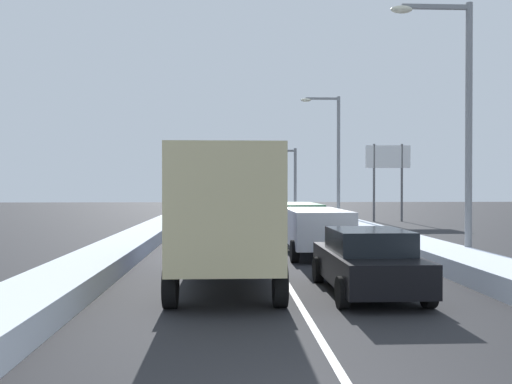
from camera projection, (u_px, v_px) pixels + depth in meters
name	position (u px, v px, depth m)	size (l,w,h in m)	color
ground_plane	(263.00, 242.00, 24.56)	(124.11, 124.11, 0.00)	#28282B
lane_stripe_between_right_lane_and_center_lane	(257.00, 233.00, 29.32)	(0.14, 52.51, 0.01)	silver
snow_bank_right_shoulder	(356.00, 228.00, 29.58)	(1.82, 52.51, 0.55)	silver
snow_bank_left_shoulder	(157.00, 228.00, 29.07)	(1.70, 52.51, 0.55)	silver
sedan_black_right_lane_nearest	(367.00, 261.00, 12.74)	(2.00, 4.50, 1.51)	black
suv_white_right_lane_second	(316.00, 228.00, 19.70)	(2.16, 4.90, 1.67)	silver
suv_green_right_lane_third	(297.00, 217.00, 26.70)	(2.16, 4.90, 1.67)	#1E5633
sedan_gray_right_lane_fourth	(282.00, 216.00, 32.46)	(2.00, 4.50, 1.51)	slate
box_truck_center_lane_nearest	(226.00, 210.00, 13.71)	(2.53, 7.20, 3.36)	navy
sedan_silver_center_lane_second	(221.00, 230.00, 21.82)	(2.00, 4.50, 1.51)	#B7BABF
sedan_maroon_center_lane_third	(224.00, 220.00, 27.88)	(2.00, 4.50, 1.51)	maroon
suv_tan_center_lane_fourth	(228.00, 210.00, 34.97)	(2.16, 4.90, 1.67)	#937F60
traffic_light_gantry	(257.00, 163.00, 53.16)	(10.60, 0.47, 6.20)	slate
street_lamp_right_near	(458.00, 108.00, 17.63)	(2.66, 0.36, 8.39)	gray
street_lamp_right_mid	(333.00, 148.00, 36.69)	(2.66, 0.36, 8.50)	gray
roadside_sign_right	(388.00, 165.00, 38.95)	(3.20, 0.16, 5.50)	#59595B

